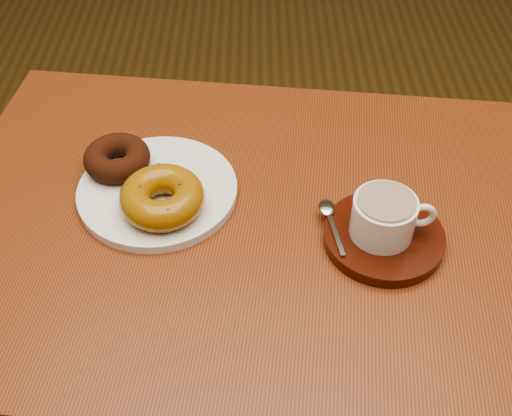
{
  "coord_description": "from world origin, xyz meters",
  "views": [
    {
      "loc": [
        -0.26,
        -0.64,
        1.48
      ],
      "look_at": [
        -0.26,
        -0.01,
        0.84
      ],
      "focal_mm": 45.0,
      "sensor_mm": 36.0,
      "label": 1
    }
  ],
  "objects_px": {
    "cafe_table": "(243,275)",
    "saucer": "(383,237)",
    "coffee_cup": "(385,216)",
    "donut_plate": "(158,191)"
  },
  "relations": [
    {
      "from": "cafe_table",
      "to": "coffee_cup",
      "type": "height_order",
      "value": "coffee_cup"
    },
    {
      "from": "cafe_table",
      "to": "saucer",
      "type": "xyz_separation_m",
      "value": [
        0.19,
        -0.05,
        0.14
      ]
    },
    {
      "from": "cafe_table",
      "to": "coffee_cup",
      "type": "xyz_separation_m",
      "value": [
        0.19,
        -0.04,
        0.18
      ]
    },
    {
      "from": "cafe_table",
      "to": "coffee_cup",
      "type": "distance_m",
      "value": 0.27
    },
    {
      "from": "cafe_table",
      "to": "saucer",
      "type": "bearing_deg",
      "value": -6.21
    },
    {
      "from": "cafe_table",
      "to": "coffee_cup",
      "type": "relative_size",
      "value": 8.31
    },
    {
      "from": "saucer",
      "to": "coffee_cup",
      "type": "xyz_separation_m",
      "value": [
        -0.0,
        0.0,
        0.04
      ]
    },
    {
      "from": "donut_plate",
      "to": "saucer",
      "type": "distance_m",
      "value": 0.33
    },
    {
      "from": "saucer",
      "to": "cafe_table",
      "type": "bearing_deg",
      "value": 166.99
    },
    {
      "from": "cafe_table",
      "to": "donut_plate",
      "type": "bearing_deg",
      "value": 165.44
    }
  ]
}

